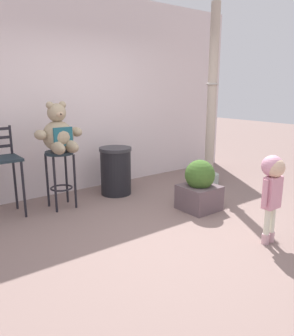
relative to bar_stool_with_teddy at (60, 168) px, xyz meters
The scene contains 9 objects.
ground_plane 1.70m from the bar_stool_with_teddy, 69.03° to the right, with size 24.00×24.00×0.00m, color #7F6660.
building_wall 1.35m from the bar_stool_with_teddy, 52.77° to the left, with size 6.50×0.30×3.04m, color silver.
bar_stool_with_teddy is the anchor object (origin of this frame).
teddy_bear 0.47m from the bar_stool_with_teddy, 90.00° to the right, with size 0.64×0.57×0.66m.
child_walking 2.70m from the bar_stool_with_teddy, 60.61° to the right, with size 0.30×0.24×0.95m.
trash_bin 0.94m from the bar_stool_with_teddy, ahead, with size 0.50×0.50×0.73m.
lamppost 2.57m from the bar_stool_with_teddy, 10.20° to the right, with size 0.36×0.36×2.90m.
bar_chair_empty 0.74m from the bar_stool_with_teddy, 168.07° to the left, with size 0.44×0.44×1.14m.
planter_with_shrub 1.90m from the bar_stool_with_teddy, 39.74° to the right, with size 0.47×0.47×0.69m.
Camera 1 is at (-2.25, -2.67, 1.62)m, focal length 35.21 mm.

